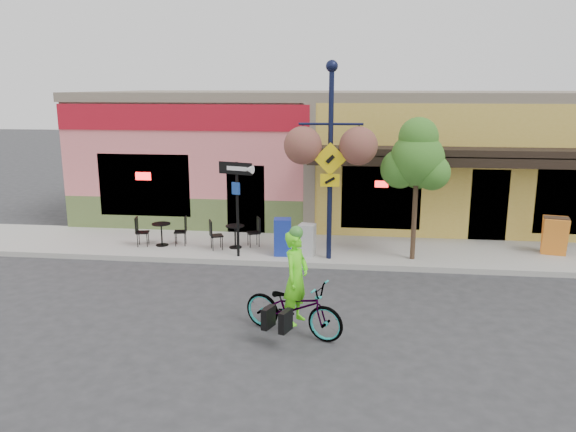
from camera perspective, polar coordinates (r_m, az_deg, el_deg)
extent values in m
plane|color=#2D2D30|center=(14.39, 4.96, -6.03)|extent=(90.00, 90.00, 0.00)
cube|color=#9E9B93|center=(16.27, 5.22, -3.48)|extent=(24.00, 3.00, 0.15)
cube|color=#A8A59E|center=(14.89, 5.04, -5.07)|extent=(24.00, 0.12, 0.15)
imported|color=maroon|center=(10.93, 0.55, -9.26)|extent=(2.21, 1.43, 1.09)
imported|color=#60FD1A|center=(10.79, 0.82, -7.53)|extent=(0.64, 0.77, 1.81)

